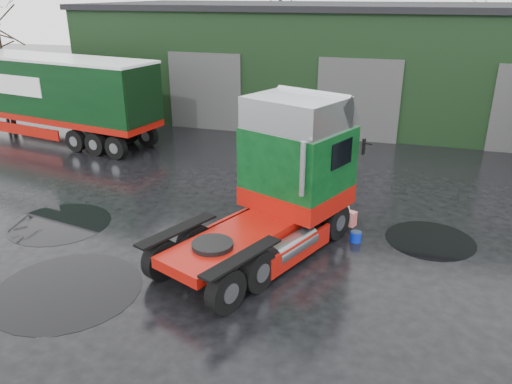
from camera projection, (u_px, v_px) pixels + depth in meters
ground at (220, 275)px, 13.16m from camera, size 100.00×100.00×0.00m
warehouse at (370, 61)px, 29.20m from camera, size 32.40×12.40×6.30m
hero_tractor at (255, 185)px, 13.27m from camera, size 5.41×7.53×4.31m
trailer_left at (41, 97)px, 24.77m from camera, size 13.51×5.09×4.11m
wash_bucket at (356, 237)px, 14.86m from camera, size 0.43×0.43×0.31m
tree_back_a at (280, 21)px, 39.61m from camera, size 4.40×4.40×9.50m
tree_back_b at (496, 39)px, 35.73m from camera, size 4.40×4.40×7.50m
puddle_0 at (67, 290)px, 12.49m from camera, size 3.71×3.71×0.01m
puddle_1 at (430, 240)px, 15.00m from camera, size 2.65×2.65×0.01m
puddle_2 at (60, 223)px, 16.06m from camera, size 3.21×3.21×0.01m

